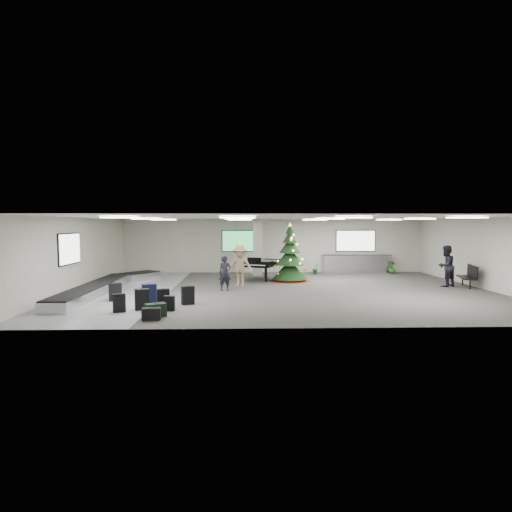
{
  "coord_description": "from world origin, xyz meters",
  "views": [
    {
      "loc": [
        -1.8,
        -18.74,
        2.91
      ],
      "look_at": [
        -1.22,
        1.0,
        1.44
      ],
      "focal_mm": 30.0,
      "sensor_mm": 36.0,
      "label": 1
    }
  ],
  "objects_px": {
    "pink_suitcase": "(146,295)",
    "grand_piano": "(260,263)",
    "bench": "(469,275)",
    "potted_plant_right": "(392,267)",
    "baggage_carousel": "(105,286)",
    "christmas_tree": "(290,261)",
    "traveler_bench": "(446,266)",
    "potted_plant_left": "(315,268)",
    "service_counter": "(357,264)",
    "traveler_a": "(225,273)",
    "traveler_b": "(240,266)"
  },
  "relations": [
    {
      "from": "baggage_carousel",
      "to": "potted_plant_left",
      "type": "xyz_separation_m",
      "value": [
        10.22,
        5.92,
        0.14
      ]
    },
    {
      "from": "baggage_carousel",
      "to": "pink_suitcase",
      "type": "relative_size",
      "value": 14.46
    },
    {
      "from": "bench",
      "to": "traveler_a",
      "type": "height_order",
      "value": "traveler_a"
    },
    {
      "from": "traveler_a",
      "to": "christmas_tree",
      "type": "bearing_deg",
      "value": 26.37
    },
    {
      "from": "bench",
      "to": "baggage_carousel",
      "type": "bearing_deg",
      "value": -163.55
    },
    {
      "from": "service_counter",
      "to": "pink_suitcase",
      "type": "distance_m",
      "value": 14.32
    },
    {
      "from": "grand_piano",
      "to": "potted_plant_left",
      "type": "xyz_separation_m",
      "value": [
        3.35,
        2.37,
        -0.52
      ]
    },
    {
      "from": "traveler_bench",
      "to": "potted_plant_left",
      "type": "distance_m",
      "value": 7.32
    },
    {
      "from": "traveler_b",
      "to": "traveler_bench",
      "type": "bearing_deg",
      "value": 13.39
    },
    {
      "from": "bench",
      "to": "potted_plant_right",
      "type": "relative_size",
      "value": 2.25
    },
    {
      "from": "christmas_tree",
      "to": "bench",
      "type": "bearing_deg",
      "value": -16.31
    },
    {
      "from": "baggage_carousel",
      "to": "traveler_b",
      "type": "height_order",
      "value": "traveler_b"
    },
    {
      "from": "service_counter",
      "to": "traveler_a",
      "type": "distance_m",
      "value": 10.19
    },
    {
      "from": "pink_suitcase",
      "to": "potted_plant_left",
      "type": "distance_m",
      "value": 11.93
    },
    {
      "from": "pink_suitcase",
      "to": "potted_plant_right",
      "type": "bearing_deg",
      "value": 11.06
    },
    {
      "from": "grand_piano",
      "to": "potted_plant_right",
      "type": "bearing_deg",
      "value": 43.16
    },
    {
      "from": "grand_piano",
      "to": "traveler_b",
      "type": "xyz_separation_m",
      "value": [
        -1.01,
        -2.43,
        0.1
      ]
    },
    {
      "from": "baggage_carousel",
      "to": "pink_suitcase",
      "type": "height_order",
      "value": "pink_suitcase"
    },
    {
      "from": "potted_plant_left",
      "to": "potted_plant_right",
      "type": "height_order",
      "value": "potted_plant_right"
    },
    {
      "from": "grand_piano",
      "to": "traveler_bench",
      "type": "bearing_deg",
      "value": 7.33
    },
    {
      "from": "pink_suitcase",
      "to": "grand_piano",
      "type": "bearing_deg",
      "value": 30.79
    },
    {
      "from": "bench",
      "to": "pink_suitcase",
      "type": "bearing_deg",
      "value": -150.55
    },
    {
      "from": "christmas_tree",
      "to": "traveler_bench",
      "type": "xyz_separation_m",
      "value": [
        7.05,
        -2.17,
        -0.06
      ]
    },
    {
      "from": "service_counter",
      "to": "grand_piano",
      "type": "xyz_separation_m",
      "value": [
        -5.96,
        -3.18,
        0.33
      ]
    },
    {
      "from": "baggage_carousel",
      "to": "traveler_bench",
      "type": "distance_m",
      "value": 15.49
    },
    {
      "from": "traveler_a",
      "to": "baggage_carousel",
      "type": "bearing_deg",
      "value": 162.03
    },
    {
      "from": "potted_plant_left",
      "to": "grand_piano",
      "type": "bearing_deg",
      "value": -144.67
    },
    {
      "from": "service_counter",
      "to": "potted_plant_right",
      "type": "height_order",
      "value": "service_counter"
    },
    {
      "from": "grand_piano",
      "to": "traveler_a",
      "type": "distance_m",
      "value": 3.96
    },
    {
      "from": "christmas_tree",
      "to": "traveler_b",
      "type": "xyz_separation_m",
      "value": [
        -2.53,
        -1.88,
        -0.06
      ]
    },
    {
      "from": "traveler_a",
      "to": "pink_suitcase",
      "type": "bearing_deg",
      "value": -148.78
    },
    {
      "from": "baggage_carousel",
      "to": "service_counter",
      "type": "bearing_deg",
      "value": 27.67
    },
    {
      "from": "potted_plant_left",
      "to": "potted_plant_right",
      "type": "xyz_separation_m",
      "value": [
        4.59,
        0.24,
        0.02
      ]
    },
    {
      "from": "potted_plant_right",
      "to": "bench",
      "type": "bearing_deg",
      "value": -73.44
    },
    {
      "from": "baggage_carousel",
      "to": "christmas_tree",
      "type": "distance_m",
      "value": 8.96
    },
    {
      "from": "pink_suitcase",
      "to": "bench",
      "type": "xyz_separation_m",
      "value": [
        13.96,
        3.81,
        0.25
      ]
    },
    {
      "from": "baggage_carousel",
      "to": "grand_piano",
      "type": "xyz_separation_m",
      "value": [
        6.88,
        3.55,
        0.66
      ]
    },
    {
      "from": "bench",
      "to": "potted_plant_right",
      "type": "height_order",
      "value": "bench"
    },
    {
      "from": "potted_plant_right",
      "to": "baggage_carousel",
      "type": "bearing_deg",
      "value": -157.41
    },
    {
      "from": "christmas_tree",
      "to": "grand_piano",
      "type": "bearing_deg",
      "value": 160.15
    },
    {
      "from": "service_counter",
      "to": "traveler_a",
      "type": "xyz_separation_m",
      "value": [
        -7.61,
        -6.78,
        0.22
      ]
    },
    {
      "from": "pink_suitcase",
      "to": "grand_piano",
      "type": "xyz_separation_m",
      "value": [
        4.39,
        6.71,
        0.55
      ]
    },
    {
      "from": "traveler_b",
      "to": "potted_plant_left",
      "type": "bearing_deg",
      "value": 62.96
    },
    {
      "from": "grand_piano",
      "to": "traveler_b",
      "type": "distance_m",
      "value": 2.63
    },
    {
      "from": "traveler_b",
      "to": "service_counter",
      "type": "bearing_deg",
      "value": 53.98
    },
    {
      "from": "baggage_carousel",
      "to": "traveler_bench",
      "type": "bearing_deg",
      "value": 3.08
    },
    {
      "from": "traveler_bench",
      "to": "traveler_a",
      "type": "bearing_deg",
      "value": -23.59
    },
    {
      "from": "traveler_b",
      "to": "traveler_bench",
      "type": "relative_size",
      "value": 1.0
    },
    {
      "from": "traveler_b",
      "to": "traveler_a",
      "type": "bearing_deg",
      "value": -103.73
    },
    {
      "from": "service_counter",
      "to": "bench",
      "type": "relative_size",
      "value": 2.37
    }
  ]
}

